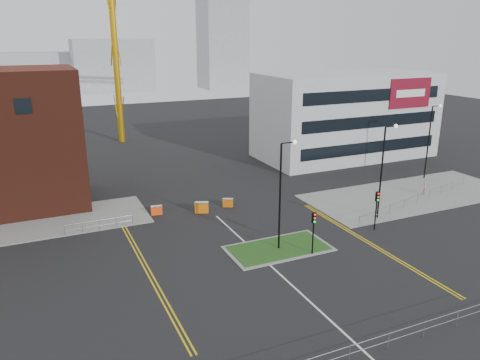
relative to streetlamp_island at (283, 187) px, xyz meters
The scene contains 25 objects.
ground 9.91m from the streetlamp_island, 105.50° to the right, with size 200.00×200.00×0.00m, color black.
pavement_right 21.35m from the streetlamp_island, 16.87° to the left, with size 24.00×10.00×0.12m, color slate.
island_kerb 5.38m from the streetlamp_island, behind, with size 8.60×4.60×0.08m, color slate.
grass_island 5.36m from the streetlamp_island, behind, with size 8.00×4.00×0.12m, color #1E4416.
office_block 33.78m from the streetlamp_island, 45.22° to the left, with size 25.00×12.20×12.00m.
streetlamp_island is the anchor object (origin of this frame).
streetlamp_right_near 12.17m from the streetlamp_island, ahead, with size 1.46×0.36×9.18m.
streetlamp_right_far 27.86m from the streetlamp_island, 21.04° to the left, with size 1.46×0.36×9.18m.
traffic_light_island 3.92m from the streetlamp_island, 48.59° to the right, with size 0.28×0.33×3.65m.
traffic_light_right 10.19m from the streetlamp_island, ahead, with size 0.28×0.33×3.65m.
railing_front 14.91m from the streetlamp_island, 99.00° to the right, with size 24.05×0.05×1.10m.
railing_left 17.22m from the streetlamp_island, 142.89° to the left, with size 6.05×0.05×1.10m.
railing_right 19.18m from the streetlamp_island, 10.84° to the left, with size 19.05×5.05×1.10m.
centre_line 8.38m from the streetlamp_island, 110.29° to the right, with size 0.15×30.00×0.01m, color silver.
yellow_left_a 12.61m from the streetlamp_island, 169.89° to the left, with size 0.12×24.00×0.01m, color gold.
yellow_left_b 12.35m from the streetlamp_island, 169.62° to the left, with size 0.12×24.00×0.01m, color gold.
yellow_right_a 9.29m from the streetlamp_island, 15.36° to the right, with size 0.12×20.00×0.01m, color gold.
yellow_right_b 9.53m from the streetlamp_island, 14.78° to the right, with size 0.12×20.00×0.01m, color gold.
skyline_b 122.28m from the streetlamp_island, 86.35° to the left, with size 24.00×12.00×16.00m, color gray.
skyline_c 124.87m from the streetlamp_island, 69.91° to the left, with size 14.00×12.00×28.00m, color gray.
skyline_d 132.40m from the streetlamp_island, 94.43° to the left, with size 30.00×12.00×12.00m, color gray.
pedestrian 22.30m from the streetlamp_island, 14.17° to the left, with size 0.58×0.38×1.59m, color #BD7A8F.
barrier_left 14.85m from the streetlamp_island, 122.23° to the left, with size 1.14×0.49×0.93m.
barrier_mid 12.04m from the streetlamp_island, 90.85° to the left, with size 1.12×0.77×0.90m.
barrier_right 11.99m from the streetlamp_island, 107.04° to the left, with size 1.42×0.92×1.14m.
Camera 1 is at (-15.55, -23.02, 17.03)m, focal length 35.00 mm.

